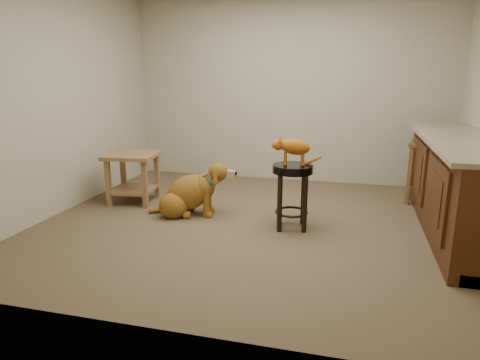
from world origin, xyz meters
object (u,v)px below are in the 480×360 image
(padded_stool, at_px, (292,183))
(wood_stool, at_px, (426,172))
(golden_retriever, at_px, (190,194))
(tabby_kitten, at_px, (292,148))
(side_table, at_px, (133,170))

(padded_stool, xyz_separation_m, wood_stool, (1.43, 1.25, -0.08))
(wood_stool, xyz_separation_m, golden_retriever, (-2.58, -1.13, -0.15))
(wood_stool, height_order, tabby_kitten, tabby_kitten)
(padded_stool, height_order, wood_stool, wood_stool)
(side_table, bearing_deg, padded_stool, -11.84)
(tabby_kitten, bearing_deg, golden_retriever, 163.64)
(side_table, xyz_separation_m, tabby_kitten, (1.98, -0.42, 0.43))
(wood_stool, bearing_deg, golden_retriever, -156.41)
(padded_stool, distance_m, wood_stool, 1.90)
(golden_retriever, bearing_deg, wood_stool, 12.38)
(padded_stool, height_order, tabby_kitten, tabby_kitten)
(side_table, height_order, golden_retriever, side_table)
(wood_stool, xyz_separation_m, tabby_kitten, (-1.44, -1.26, 0.44))
(wood_stool, distance_m, side_table, 3.52)
(side_table, bearing_deg, golden_retriever, -19.16)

